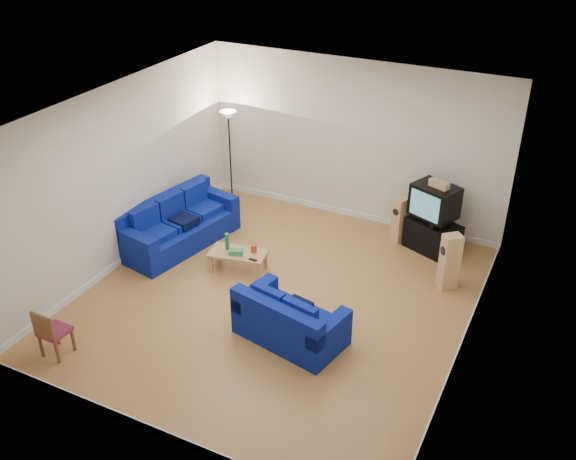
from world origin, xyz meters
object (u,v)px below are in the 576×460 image
at_px(coffee_table, 238,255).
at_px(tv_stand, 432,236).
at_px(sofa_three_seat, 177,227).
at_px(television, 435,201).
at_px(sofa_loveseat, 289,323).

distance_m(coffee_table, tv_stand, 3.58).
bearing_deg(sofa_three_seat, coffee_table, 89.86).
bearing_deg(tv_stand, coffee_table, -120.78).
relative_size(sofa_three_seat, tv_stand, 2.55).
xyz_separation_m(sofa_three_seat, coffee_table, (1.50, -0.30, -0.03)).
height_order(sofa_three_seat, coffee_table, sofa_three_seat).
xyz_separation_m(tv_stand, television, (-0.05, 0.03, 0.70)).
bearing_deg(tv_stand, television, 167.86).
distance_m(sofa_loveseat, coffee_table, 2.12).
bearing_deg(television, tv_stand, -12.23).
height_order(coffee_table, tv_stand, tv_stand).
height_order(coffee_table, television, television).
bearing_deg(coffee_table, tv_stand, 36.89).
relative_size(sofa_three_seat, television, 2.65).
distance_m(sofa_loveseat, television, 3.78).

